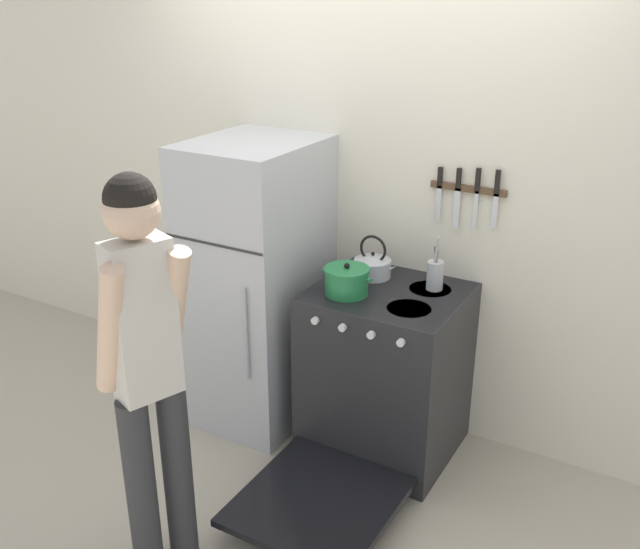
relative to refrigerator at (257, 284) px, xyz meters
The scene contains 9 objects.
ground_plane 0.98m from the refrigerator, 37.60° to the left, with size 14.00×14.00×0.00m, color #B2A893.
wall_back 0.78m from the refrigerator, 39.85° to the left, with size 10.00×0.06×2.55m.
refrigerator is the anchor object (origin of this frame).
stove_range 0.84m from the refrigerator, ahead, with size 0.73×1.37×0.90m.
dutch_oven_pot 0.64m from the refrigerator, ahead, with size 0.26×0.22×0.16m.
tea_kettle 0.66m from the refrigerator, 14.78° to the left, with size 0.24×0.19×0.22m.
utensil_jar 0.98m from the refrigerator, 10.04° to the left, with size 0.08×0.08×0.29m.
person 1.25m from the refrigerator, 74.69° to the right, with size 0.35×0.41×1.71m.
wall_knife_strip 1.23m from the refrigerator, 18.45° to the left, with size 0.38×0.03×0.32m.
Camera 1 is at (1.61, -3.26, 2.31)m, focal length 40.00 mm.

